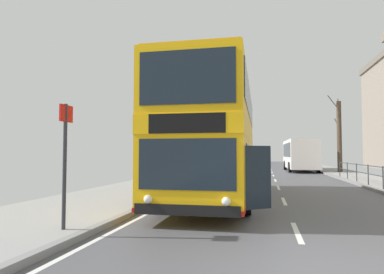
% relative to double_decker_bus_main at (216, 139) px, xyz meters
% --- Properties ---
extents(ground, '(15.80, 140.00, 0.20)m').
position_rel_double_decker_bus_main_xyz_m(ground, '(1.76, -7.44, -2.25)').
color(ground, '#4E4E54').
extents(double_decker_bus_main, '(3.40, 10.63, 4.37)m').
position_rel_double_decker_bus_main_xyz_m(double_decker_bus_main, '(0.00, 0.00, 0.00)').
color(double_decker_bus_main, '#F4B20F').
rests_on(double_decker_bus_main, ground).
extents(background_bus_far_lane, '(2.84, 9.23, 3.07)m').
position_rel_double_decker_bus_main_xyz_m(background_bus_far_lane, '(5.24, 21.85, -0.61)').
color(background_bus_far_lane, white).
rests_on(background_bus_far_lane, ground).
extents(bus_stop_sign_near, '(0.08, 0.44, 2.62)m').
position_rel_double_decker_bus_main_xyz_m(bus_stop_sign_near, '(-2.30, -6.25, -0.53)').
color(bus_stop_sign_near, '#2D2D33').
rests_on(bus_stop_sign_near, ground).
extents(bare_tree_far_00, '(1.18, 2.31, 6.75)m').
position_rel_double_decker_bus_main_xyz_m(bare_tree_far_00, '(8.25, 18.55, 1.03)').
color(bare_tree_far_00, '#4C3D2D').
rests_on(bare_tree_far_00, ground).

